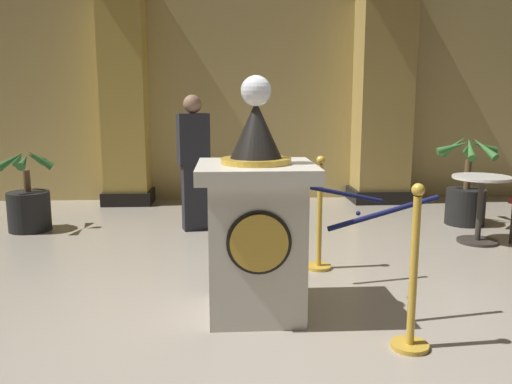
% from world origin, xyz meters
% --- Properties ---
extents(ground_plane, '(11.13, 11.13, 0.00)m').
position_xyz_m(ground_plane, '(0.00, 0.00, 0.00)').
color(ground_plane, '#9E9384').
extents(back_wall, '(11.13, 0.16, 3.48)m').
position_xyz_m(back_wall, '(0.00, 4.73, 1.74)').
color(back_wall, tan).
rests_on(back_wall, ground_plane).
extents(pedestal_clock, '(0.83, 0.83, 1.72)m').
position_xyz_m(pedestal_clock, '(-0.24, 0.11, 0.67)').
color(pedestal_clock, beige).
rests_on(pedestal_clock, ground_plane).
extents(stanchion_near, '(0.24, 0.24, 1.06)m').
position_xyz_m(stanchion_near, '(0.70, -0.51, 0.37)').
color(stanchion_near, gold).
rests_on(stanchion_near, ground_plane).
extents(stanchion_far, '(0.24, 0.24, 1.06)m').
position_xyz_m(stanchion_far, '(0.40, 1.08, 0.37)').
color(stanchion_far, gold).
rests_on(stanchion_far, ground_plane).
extents(velvet_rope, '(0.96, 0.98, 0.22)m').
position_xyz_m(velvet_rope, '(0.55, 0.29, 0.79)').
color(velvet_rope, '#141947').
extents(column_left, '(0.76, 0.76, 3.35)m').
position_xyz_m(column_left, '(-1.94, 4.41, 1.66)').
color(column_left, black).
rests_on(column_left, ground_plane).
extents(column_right, '(0.94, 0.94, 3.35)m').
position_xyz_m(column_right, '(1.94, 4.41, 1.66)').
color(column_right, black).
rests_on(column_right, ground_plane).
extents(potted_palm_left, '(0.61, 0.64, 1.01)m').
position_xyz_m(potted_palm_left, '(-2.82, 2.72, 0.32)').
color(potted_palm_left, black).
rests_on(potted_palm_left, ground_plane).
extents(potted_palm_right, '(0.81, 0.75, 1.16)m').
position_xyz_m(potted_palm_right, '(2.57, 2.72, 0.37)').
color(potted_palm_right, black).
rests_on(potted_palm_right, ground_plane).
extents(bystander_guest, '(0.41, 0.31, 1.62)m').
position_xyz_m(bystander_guest, '(-0.83, 2.64, 0.86)').
color(bystander_guest, '#26262D').
rests_on(bystander_guest, ground_plane).
extents(cafe_table, '(0.62, 0.62, 0.74)m').
position_xyz_m(cafe_table, '(2.32, 1.87, 0.48)').
color(cafe_table, '#332D28').
rests_on(cafe_table, ground_plane).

